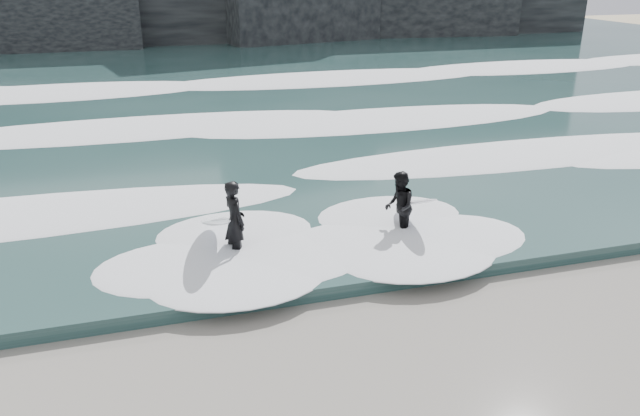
% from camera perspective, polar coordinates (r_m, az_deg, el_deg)
% --- Properties ---
extents(ground, '(120.00, 120.00, 0.00)m').
position_cam_1_polar(ground, '(9.96, 9.99, -16.18)').
color(ground, olive).
rests_on(ground, ground).
extents(sea, '(90.00, 52.00, 0.30)m').
position_cam_1_polar(sea, '(36.63, -10.53, 11.93)').
color(sea, '#244141').
rests_on(sea, ground).
extents(foam_near, '(60.00, 3.20, 0.20)m').
position_cam_1_polar(foam_near, '(17.34, -2.94, 2.53)').
color(foam_near, white).
rests_on(foam_near, sea).
extents(foam_mid, '(60.00, 4.00, 0.24)m').
position_cam_1_polar(foam_mid, '(23.94, -6.95, 7.79)').
color(foam_mid, white).
rests_on(foam_mid, sea).
extents(foam_far, '(60.00, 4.80, 0.30)m').
position_cam_1_polar(foam_far, '(32.66, -9.74, 11.37)').
color(foam_far, white).
rests_on(foam_far, sea).
extents(surfer_left, '(1.07, 2.29, 1.81)m').
position_cam_1_polar(surfer_left, '(13.40, -8.24, -1.19)').
color(surfer_left, black).
rests_on(surfer_left, ground).
extents(surfer_right, '(1.12, 1.79, 1.65)m').
position_cam_1_polar(surfer_right, '(14.41, 7.41, 0.16)').
color(surfer_right, black).
rests_on(surfer_right, ground).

